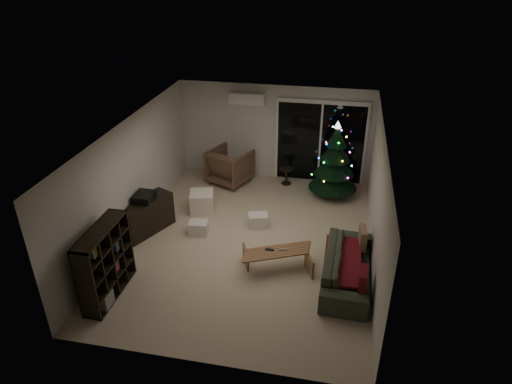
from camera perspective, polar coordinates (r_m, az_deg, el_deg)
room at (r=10.40m, az=3.22°, el=2.70°), size 6.50×7.51×2.60m
bookshelf at (r=8.47m, az=-19.31°, el=-8.21°), size 0.36×1.36×1.36m
media_cabinet at (r=10.13m, az=-13.52°, el=-2.91°), size 0.93×1.30×0.76m
stereo at (r=9.91m, az=-13.81°, el=-0.62°), size 0.39×0.46×0.16m
armchair at (r=11.95m, az=-3.28°, el=3.24°), size 1.28×1.29×0.91m
ottoman at (r=10.75m, az=-6.77°, el=-1.21°), size 0.66×0.66×0.48m
cardboard_box_a at (r=9.97m, az=-7.21°, el=-4.45°), size 0.44×0.35×0.29m
cardboard_box_b at (r=10.14m, az=0.25°, el=-3.56°), size 0.49×0.41×0.29m
side_table at (r=11.95m, az=3.81°, el=2.01°), size 0.38×0.38×0.44m
floor_lamp at (r=12.36m, az=-1.35°, el=6.73°), size 0.31×0.31×1.93m
sofa at (r=8.66m, az=11.35°, el=-9.17°), size 0.91×2.15×0.62m
sofa_throw at (r=8.57m, az=10.76°, el=-8.37°), size 0.66×1.52×0.05m
cushion_a at (r=9.06m, az=13.17°, el=-5.58°), size 0.16×0.42×0.41m
cushion_b at (r=8.00m, az=13.22°, el=-10.68°), size 0.15×0.41×0.41m
coffee_table at (r=8.85m, az=2.65°, el=-8.45°), size 1.37×0.95×0.41m
remote_a at (r=8.74m, az=1.70°, el=-7.20°), size 0.16×0.05×0.02m
remote_b at (r=8.75m, az=3.38°, el=-7.19°), size 0.16×0.09×0.02m
christmas_tree at (r=11.22m, az=9.82°, el=4.03°), size 1.59×1.59×1.94m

